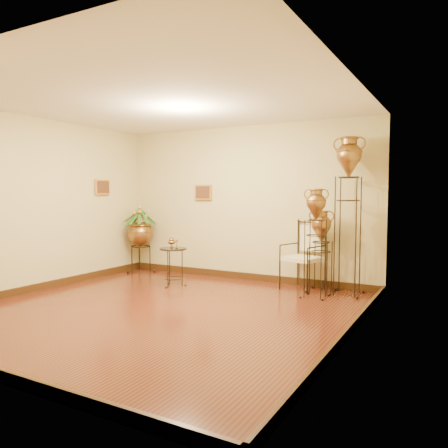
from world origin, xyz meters
The scene contains 8 objects.
ground centered at (0.00, 0.00, 0.00)m, with size 5.00×5.00×0.00m, color #5F2616.
room_shell centered at (-0.01, 0.01, 1.73)m, with size 5.02×5.02×2.81m.
amphora_tall centered at (1.97, 2.15, 1.26)m, with size 0.64×0.64×2.47m.
amphora_mid centered at (1.60, 1.72, 0.84)m, with size 0.46×0.46×1.67m.
amphora_short centered at (1.56, 2.15, 0.66)m, with size 0.42×0.42×1.33m.
planter_urn centered at (-2.15, 2.15, 0.84)m, with size 0.92×0.92×1.49m.
armchair centered at (1.25, 2.15, 0.56)m, with size 0.77×0.74×1.12m.
side_table centered at (-0.77, 1.35, 0.34)m, with size 0.59×0.59×0.82m.
Camera 1 is at (3.56, -4.68, 1.58)m, focal length 35.00 mm.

